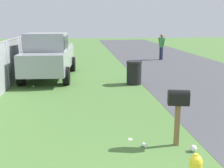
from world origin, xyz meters
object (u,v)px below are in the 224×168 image
(trash_bin, at_px, (134,73))
(pickup_truck, at_px, (49,55))
(mailbox, at_px, (178,102))
(pedestrian, at_px, (161,45))

(trash_bin, bearing_deg, pickup_truck, 64.92)
(pickup_truck, bearing_deg, mailbox, 27.60)
(mailbox, relative_size, pedestrian, 0.71)
(trash_bin, xyz_separation_m, pedestrian, (7.16, -3.27, 0.51))
(pickup_truck, relative_size, trash_bin, 5.06)
(pickup_truck, distance_m, pedestrian, 8.82)
(mailbox, bearing_deg, trash_bin, 9.95)
(pickup_truck, height_order, pedestrian, pickup_truck)
(mailbox, bearing_deg, pickup_truck, 36.36)
(mailbox, distance_m, trash_bin, 5.92)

